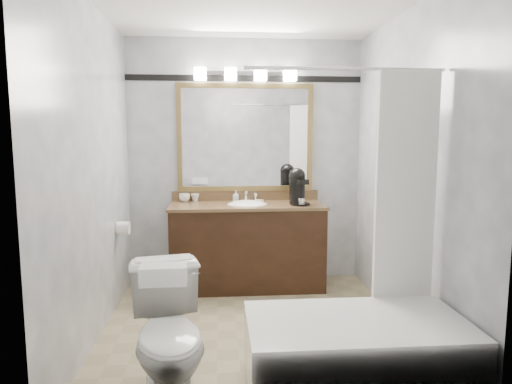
{
  "coord_description": "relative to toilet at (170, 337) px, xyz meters",
  "views": [
    {
      "loc": [
        -0.28,
        -3.44,
        1.54
      ],
      "look_at": [
        0.03,
        0.35,
        1.05
      ],
      "focal_mm": 32.0,
      "sensor_mm": 36.0,
      "label": 1
    }
  ],
  "objects": [
    {
      "name": "toilet",
      "position": [
        0.0,
        0.0,
        0.0
      ],
      "size": [
        0.57,
        0.82,
        0.77
      ],
      "primitive_type": "imported",
      "rotation": [
        0.0,
        0.0,
        0.2
      ],
      "color": "white",
      "rests_on": "ground"
    },
    {
      "name": "vanity",
      "position": [
        0.57,
        1.94,
        0.06
      ],
      "size": [
        1.53,
        0.58,
        0.97
      ],
      "color": "black",
      "rests_on": "ground"
    },
    {
      "name": "coffee_maker",
      "position": [
        1.06,
        1.87,
        0.65
      ],
      "size": [
        0.2,
        0.23,
        0.36
      ],
      "rotation": [
        0.0,
        0.0,
        0.38
      ],
      "color": "black",
      "rests_on": "vanity"
    },
    {
      "name": "bathtub",
      "position": [
        1.12,
        0.02,
        -0.1
      ],
      "size": [
        1.3,
        0.75,
        1.96
      ],
      "color": "white",
      "rests_on": "ground"
    },
    {
      "name": "accent_stripe",
      "position": [
        0.57,
        2.21,
        1.72
      ],
      "size": [
        2.4,
        0.01,
        0.06
      ],
      "primitive_type": "cube",
      "color": "black",
      "rests_on": "room"
    },
    {
      "name": "tp_roll",
      "position": [
        -0.57,
        1.58,
        0.32
      ],
      "size": [
        0.11,
        0.12,
        0.12
      ],
      "primitive_type": "cylinder",
      "rotation": [
        0.0,
        1.57,
        0.0
      ],
      "color": "white",
      "rests_on": "room"
    },
    {
      "name": "soap_bar",
      "position": [
        0.7,
        2.05,
        0.48
      ],
      "size": [
        0.09,
        0.07,
        0.02
      ],
      "primitive_type": "cube",
      "rotation": [
        0.0,
        0.0,
        -0.39
      ],
      "color": "beige",
      "rests_on": "vanity"
    },
    {
      "name": "cup_left",
      "position": [
        -0.06,
        2.13,
        0.51
      ],
      "size": [
        0.13,
        0.13,
        0.09
      ],
      "primitive_type": "imported",
      "rotation": [
        0.0,
        0.0,
        0.27
      ],
      "color": "white",
      "rests_on": "vanity"
    },
    {
      "name": "mirror",
      "position": [
        0.57,
        2.2,
        1.12
      ],
      "size": [
        1.4,
        0.04,
        1.1
      ],
      "color": "olive",
      "rests_on": "room"
    },
    {
      "name": "vanity_light_bar",
      "position": [
        0.57,
        2.15,
        1.75
      ],
      "size": [
        1.02,
        0.14,
        0.12
      ],
      "color": "silver",
      "rests_on": "room"
    },
    {
      "name": "soap_bottle_a",
      "position": [
        0.46,
        2.14,
        0.52
      ],
      "size": [
        0.06,
        0.06,
        0.11
      ],
      "primitive_type": "imported",
      "rotation": [
        0.0,
        0.0,
        -0.32
      ],
      "color": "white",
      "rests_on": "vanity"
    },
    {
      "name": "room",
      "position": [
        0.57,
        0.92,
        0.87
      ],
      "size": [
        2.42,
        2.62,
        2.52
      ],
      "color": "#988B67",
      "rests_on": "ground"
    },
    {
      "name": "tissue_box",
      "position": [
        0.0,
        -0.2,
        0.43
      ],
      "size": [
        0.24,
        0.14,
        0.1
      ],
      "primitive_type": "cube",
      "rotation": [
        0.0,
        0.0,
        0.03
      ],
      "color": "white",
      "rests_on": "toilet"
    },
    {
      "name": "cup_right",
      "position": [
        0.04,
        2.15,
        0.51
      ],
      "size": [
        0.1,
        0.1,
        0.08
      ],
      "primitive_type": "imported",
      "rotation": [
        0.0,
        0.0,
        0.2
      ],
      "color": "white",
      "rests_on": "vanity"
    }
  ]
}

